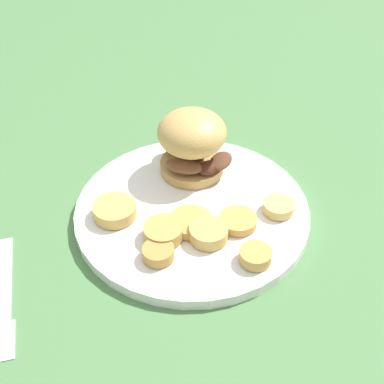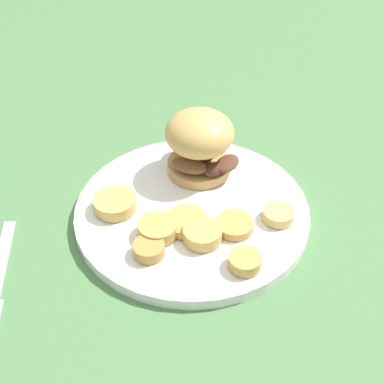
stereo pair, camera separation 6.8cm
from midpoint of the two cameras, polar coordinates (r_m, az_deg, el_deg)
ground_plane at (r=0.71m, az=-2.75°, el=-2.68°), size 4.00×4.00×0.00m
dinner_plate at (r=0.70m, az=-2.77°, el=-2.12°), size 0.31×0.31×0.02m
sandwich at (r=0.73m, az=-2.69°, el=5.34°), size 0.11×0.10×0.09m
potato_round_0 at (r=0.69m, az=6.46°, el=-1.61°), size 0.04×0.04×0.01m
potato_round_1 at (r=0.65m, az=-6.07°, el=-4.38°), size 0.05×0.05×0.02m
potato_round_2 at (r=0.63m, az=3.68°, el=-6.95°), size 0.04×0.04×0.01m
potato_round_3 at (r=0.65m, az=-1.22°, el=-4.50°), size 0.05×0.05×0.02m
potato_round_4 at (r=0.63m, az=-6.72°, el=-6.59°), size 0.04×0.04×0.01m
potato_round_5 at (r=0.67m, az=-3.51°, el=-3.35°), size 0.05×0.05×0.01m
potato_round_6 at (r=0.67m, az=2.05°, el=-3.22°), size 0.05×0.05×0.01m
potato_round_7 at (r=0.69m, az=-11.05°, el=-2.05°), size 0.06×0.06×0.02m
fork at (r=0.66m, az=-22.22°, el=-10.33°), size 0.07×0.18×0.00m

